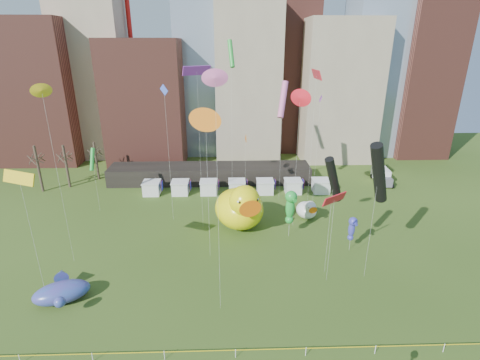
{
  "coord_description": "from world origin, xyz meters",
  "views": [
    {
      "loc": [
        -0.38,
        -23.32,
        25.05
      ],
      "look_at": [
        0.74,
        10.98,
        12.0
      ],
      "focal_mm": 27.0,
      "sensor_mm": 36.0,
      "label": 1
    }
  ],
  "objects_px": {
    "small_duck": "(307,209)",
    "whale_inflatable": "(62,291)",
    "box_truck": "(381,175)",
    "seahorse_purple": "(352,227)",
    "seahorse_green": "(290,205)",
    "big_duck": "(240,207)"
  },
  "relations": [
    {
      "from": "seahorse_purple",
      "to": "box_truck",
      "type": "relative_size",
      "value": 0.72
    },
    {
      "from": "small_duck",
      "to": "seahorse_green",
      "type": "relative_size",
      "value": 0.65
    },
    {
      "from": "seahorse_green",
      "to": "seahorse_purple",
      "type": "height_order",
      "value": "seahorse_green"
    },
    {
      "from": "seahorse_green",
      "to": "box_truck",
      "type": "height_order",
      "value": "seahorse_green"
    },
    {
      "from": "small_duck",
      "to": "seahorse_purple",
      "type": "relative_size",
      "value": 0.94
    },
    {
      "from": "whale_inflatable",
      "to": "box_truck",
      "type": "height_order",
      "value": "box_truck"
    },
    {
      "from": "box_truck",
      "to": "seahorse_purple",
      "type": "bearing_deg",
      "value": -114.31
    },
    {
      "from": "small_duck",
      "to": "seahorse_green",
      "type": "height_order",
      "value": "seahorse_green"
    },
    {
      "from": "small_duck",
      "to": "whale_inflatable",
      "type": "relative_size",
      "value": 0.64
    },
    {
      "from": "seahorse_green",
      "to": "big_duck",
      "type": "bearing_deg",
      "value": 143.54
    },
    {
      "from": "seahorse_green",
      "to": "seahorse_purple",
      "type": "distance_m",
      "value": 8.34
    },
    {
      "from": "seahorse_green",
      "to": "whale_inflatable",
      "type": "relative_size",
      "value": 0.98
    },
    {
      "from": "big_duck",
      "to": "small_duck",
      "type": "xyz_separation_m",
      "value": [
        10.24,
        2.76,
        -1.87
      ]
    },
    {
      "from": "small_duck",
      "to": "whale_inflatable",
      "type": "xyz_separation_m",
      "value": [
        -29.22,
        -17.84,
        -0.34
      ]
    },
    {
      "from": "small_duck",
      "to": "seahorse_green",
      "type": "distance_m",
      "value": 7.32
    },
    {
      "from": "seahorse_purple",
      "to": "whale_inflatable",
      "type": "xyz_separation_m",
      "value": [
        -32.87,
        -8.56,
        -2.26
      ]
    },
    {
      "from": "seahorse_purple",
      "to": "box_truck",
      "type": "distance_m",
      "value": 27.68
    },
    {
      "from": "small_duck",
      "to": "seahorse_green",
      "type": "xyz_separation_m",
      "value": [
        -3.6,
        -5.42,
        3.35
      ]
    },
    {
      "from": "small_duck",
      "to": "whale_inflatable",
      "type": "bearing_deg",
      "value": -162.05
    },
    {
      "from": "small_duck",
      "to": "box_truck",
      "type": "bearing_deg",
      "value": 26.72
    },
    {
      "from": "big_duck",
      "to": "small_duck",
      "type": "bearing_deg",
      "value": -0.57
    },
    {
      "from": "whale_inflatable",
      "to": "box_truck",
      "type": "relative_size",
      "value": 1.05
    }
  ]
}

